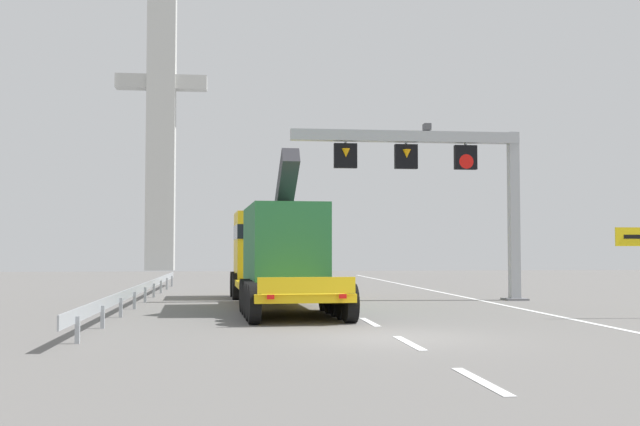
{
  "coord_description": "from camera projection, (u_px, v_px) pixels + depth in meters",
  "views": [
    {
      "loc": [
        -3.77,
        -17.73,
        2.06
      ],
      "look_at": [
        -0.69,
        9.34,
        3.36
      ],
      "focal_mm": 43.03,
      "sensor_mm": 36.0,
      "label": 1
    }
  ],
  "objects": [
    {
      "name": "bridge_pylon_distant",
      "position": [
        161.0,
        115.0,
        76.59
      ],
      "size": [
        9.0,
        2.0,
        30.32
      ],
      "color": "#B7B7B2",
      "rests_on": "ground"
    },
    {
      "name": "guardrail_left",
      "position": [
        144.0,
        288.0,
        29.76
      ],
      "size": [
        0.13,
        29.43,
        0.76
      ],
      "color": "#999EA3",
      "rests_on": "ground"
    },
    {
      "name": "edge_line_right",
      "position": [
        484.0,
        301.0,
        30.54
      ],
      "size": [
        0.2,
        63.0,
        0.01
      ],
      "primitive_type": "cube",
      "color": "silver",
      "rests_on": "ground"
    },
    {
      "name": "overhead_lane_gantry",
      "position": [
        439.0,
        167.0,
        31.13
      ],
      "size": [
        9.64,
        0.9,
        7.18
      ],
      "color": "#9EA0A5",
      "rests_on": "ground"
    },
    {
      "name": "ground",
      "position": [
        394.0,
        338.0,
        17.93
      ],
      "size": [
        112.0,
        112.0,
        0.0
      ],
      "primitive_type": "plane",
      "color": "slate"
    },
    {
      "name": "heavy_haul_truck_yellow",
      "position": [
        276.0,
        251.0,
        28.68
      ],
      "size": [
        3.6,
        14.16,
        5.3
      ],
      "color": "yellow",
      "rests_on": "ground"
    },
    {
      "name": "lane_markings",
      "position": [
        305.0,
        288.0,
        41.19
      ],
      "size": [
        0.2,
        61.46,
        0.01
      ],
      "color": "silver",
      "rests_on": "ground"
    }
  ]
}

